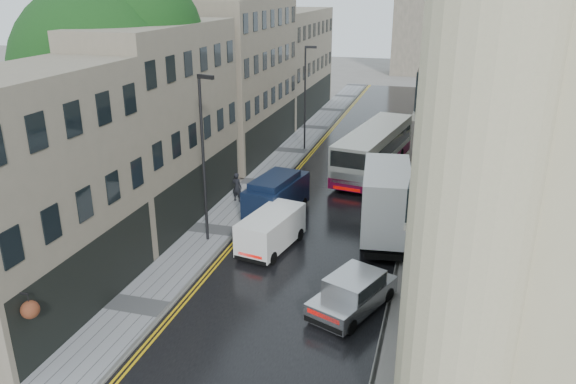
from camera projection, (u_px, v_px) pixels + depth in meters
The scene contains 15 objects.
road at pixel (343, 192), 37.70m from camera, with size 9.00×85.00×0.02m, color black.
left_sidewalk at pixel (260, 183), 39.18m from camera, with size 2.70×85.00×0.12m, color gray.
right_sidewalk at pixel (425, 199), 36.31m from camera, with size 1.80×85.00×0.12m, color slate.
old_shop_row at pixel (222, 89), 40.28m from camera, with size 4.50×56.00×12.00m, color gray, non-canonical shape.
modern_block at pixel (524, 101), 31.28m from camera, with size 8.00×40.00×14.00m, color #C4B992, non-canonical shape.
tree_near at pixel (105, 100), 31.71m from camera, with size 10.56×10.56×13.89m, color black, non-canonical shape.
tree_far at pixel (204, 78), 43.60m from camera, with size 9.24×9.24×12.46m, color black, non-canonical shape.
cream_bus at pixel (343, 160), 39.09m from camera, with size 2.66×11.70×3.19m, color silver, non-canonical shape.
white_lorry at pixel (364, 213), 28.77m from camera, with size 2.38×7.92×4.16m, color white, non-canonical shape.
silver_hatchback at pixel (314, 301), 23.16m from camera, with size 1.93×4.42×1.66m, color #A0A0A4, non-canonical shape.
white_van at pixel (241, 239), 28.34m from camera, with size 1.92×4.47×2.02m, color white, non-canonical shape.
navy_van at pixel (248, 202), 32.25m from camera, with size 2.06×5.14×2.62m, color black, non-canonical shape.
pedestrian at pixel (237, 187), 35.44m from camera, with size 0.69×0.45×1.89m, color black.
lamp_post_near at pixel (203, 161), 28.93m from camera, with size 0.99×0.22×8.84m, color black, non-canonical shape.
lamp_post_far at pixel (305, 99), 45.64m from camera, with size 0.94×0.21×8.37m, color black, non-canonical shape.
Camera 1 is at (6.09, -7.50, 13.16)m, focal length 35.00 mm.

